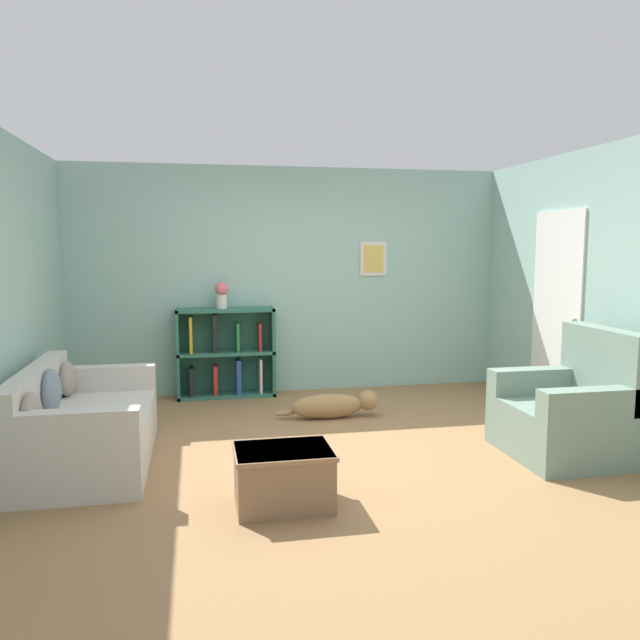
{
  "coord_description": "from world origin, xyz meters",
  "views": [
    {
      "loc": [
        -1.06,
        -4.96,
        1.7
      ],
      "look_at": [
        0.0,
        0.4,
        1.05
      ],
      "focal_mm": 35.0,
      "sensor_mm": 36.0,
      "label": 1
    }
  ],
  "objects_px": {
    "vase": "(222,294)",
    "bookshelf": "(225,354)",
    "dog": "(334,405)",
    "recliner_chair": "(572,412)",
    "coffee_table": "(283,475)",
    "couch": "(81,427)"
  },
  "relations": [
    {
      "from": "vase",
      "to": "bookshelf",
      "type": "bearing_deg",
      "value": 41.9
    },
    {
      "from": "dog",
      "to": "bookshelf",
      "type": "bearing_deg",
      "value": 132.09
    },
    {
      "from": "bookshelf",
      "to": "recliner_chair",
      "type": "relative_size",
      "value": 1.05
    },
    {
      "from": "coffee_table",
      "to": "bookshelf",
      "type": "bearing_deg",
      "value": 94.23
    },
    {
      "from": "couch",
      "to": "bookshelf",
      "type": "distance_m",
      "value": 2.36
    },
    {
      "from": "bookshelf",
      "to": "coffee_table",
      "type": "height_order",
      "value": "bookshelf"
    },
    {
      "from": "recliner_chair",
      "to": "bookshelf",
      "type": "bearing_deg",
      "value": 136.09
    },
    {
      "from": "couch",
      "to": "recliner_chair",
      "type": "bearing_deg",
      "value": -8.22
    },
    {
      "from": "bookshelf",
      "to": "coffee_table",
      "type": "bearing_deg",
      "value": -85.77
    },
    {
      "from": "recliner_chair",
      "to": "coffee_table",
      "type": "xyz_separation_m",
      "value": [
        -2.44,
        -0.54,
        -0.15
      ]
    },
    {
      "from": "couch",
      "to": "coffee_table",
      "type": "relative_size",
      "value": 2.69
    },
    {
      "from": "couch",
      "to": "bookshelf",
      "type": "height_order",
      "value": "bookshelf"
    },
    {
      "from": "bookshelf",
      "to": "recliner_chair",
      "type": "distance_m",
      "value": 3.71
    },
    {
      "from": "coffee_table",
      "to": "dog",
      "type": "xyz_separation_m",
      "value": [
        0.78,
        1.99,
        -0.08
      ]
    },
    {
      "from": "couch",
      "to": "vase",
      "type": "relative_size",
      "value": 5.78
    },
    {
      "from": "dog",
      "to": "coffee_table",
      "type": "bearing_deg",
      "value": -111.46
    },
    {
      "from": "recliner_chair",
      "to": "coffee_table",
      "type": "height_order",
      "value": "recliner_chair"
    },
    {
      "from": "coffee_table",
      "to": "dog",
      "type": "relative_size",
      "value": 0.62
    },
    {
      "from": "recliner_chair",
      "to": "vase",
      "type": "distance_m",
      "value": 3.8
    },
    {
      "from": "couch",
      "to": "recliner_chair",
      "type": "distance_m",
      "value": 3.93
    },
    {
      "from": "coffee_table",
      "to": "dog",
      "type": "distance_m",
      "value": 2.14
    },
    {
      "from": "couch",
      "to": "dog",
      "type": "height_order",
      "value": "couch"
    }
  ]
}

